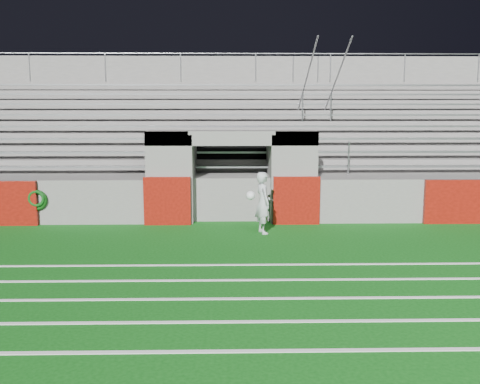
{
  "coord_description": "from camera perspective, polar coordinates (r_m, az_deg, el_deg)",
  "views": [
    {
      "loc": [
        -0.07,
        -11.72,
        3.22
      ],
      "look_at": [
        0.2,
        1.8,
        1.1
      ],
      "focal_mm": 40.0,
      "sensor_mm": 36.0,
      "label": 1
    }
  ],
  "objects": [
    {
      "name": "goalkeeper_with_ball",
      "position": [
        13.83,
        2.42,
        -1.12
      ],
      "size": [
        0.72,
        0.75,
        1.61
      ],
      "color": "#B4BBBF",
      "rests_on": "ground"
    },
    {
      "name": "ground",
      "position": [
        12.16,
        -0.78,
        -6.45
      ],
      "size": [
        90.0,
        90.0,
        0.0
      ],
      "primitive_type": "plane",
      "color": "#0D4F10",
      "rests_on": "ground"
    },
    {
      "name": "stadium_structure",
      "position": [
        19.77,
        -0.94,
        3.89
      ],
      "size": [
        26.0,
        8.48,
        5.42
      ],
      "color": "slate",
      "rests_on": "ground"
    },
    {
      "name": "field_markings",
      "position": [
        7.45,
        -0.51,
        -16.63
      ],
      "size": [
        28.0,
        8.09,
        0.01
      ],
      "color": "white",
      "rests_on": "ground"
    },
    {
      "name": "hose_coil",
      "position": [
        15.79,
        -20.86,
        -0.75
      ],
      "size": [
        0.58,
        0.15,
        0.58
      ],
      "color": "#0B380B",
      "rests_on": "ground"
    }
  ]
}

